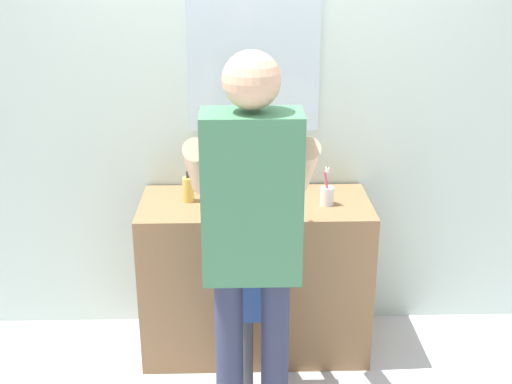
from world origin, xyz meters
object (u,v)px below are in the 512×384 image
Objects in this scene: soap_bottle at (188,189)px; child_toddler at (257,292)px; toothbrush_cup at (327,195)px; adult_parent at (252,220)px.

soap_bottle reaches higher than child_toddler.
soap_bottle is (-0.72, 0.07, 0.01)m from toothbrush_cup.
soap_bottle is at bearing 113.83° from adult_parent.
adult_parent is (0.32, -0.71, 0.12)m from soap_bottle.
child_toddler is 0.53× the size of adult_parent.
child_toddler is at bearing -50.60° from soap_bottle.
child_toddler is (-0.37, -0.35, -0.36)m from toothbrush_cup.
soap_bottle is 0.09× the size of adult_parent.
soap_bottle is 0.79m from adult_parent.
adult_parent reaches higher than soap_bottle.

